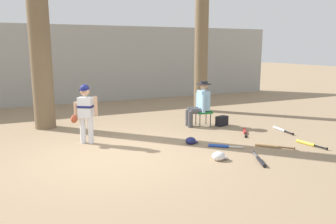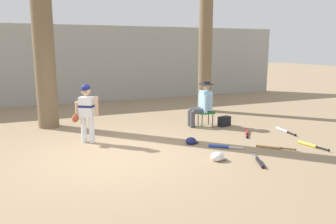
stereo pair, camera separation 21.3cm
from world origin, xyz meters
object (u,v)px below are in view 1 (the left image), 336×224
Objects in this scene: young_ballplayer at (85,110)px; bat_wood_tan at (270,146)px; bat_black_composite at (260,161)px; handbag_beside_stool at (222,121)px; batting_helmet_navy at (191,141)px; bat_blue_youth at (221,146)px; tree_near_player at (39,37)px; seated_spectator at (200,102)px; bat_aluminum_silver at (281,130)px; bat_red_barrel at (245,132)px; bat_yellow_trainer at (308,144)px; tree_behind_spectator at (201,48)px; batting_helmet_white at (219,156)px; folding_stool at (203,112)px.

bat_wood_tan is (3.47, -1.92, -0.71)m from young_ballplayer.
handbag_beside_stool is at bearing 70.45° from bat_black_composite.
young_ballplayer is at bearing 154.41° from batting_helmet_navy.
bat_wood_tan is at bearing -24.15° from bat_blue_youth.
tree_near_player is 4.11× the size of young_ballplayer.
bat_black_composite is (-0.43, -3.01, -0.61)m from seated_spectator.
bat_wood_tan is (0.80, 0.66, 0.00)m from bat_black_composite.
seated_spectator is at bearing 73.51° from bat_blue_youth.
bat_aluminum_silver is (2.17, 0.60, 0.00)m from bat_blue_youth.
handbag_beside_stool is (0.55, -0.23, -0.51)m from seated_spectator.
bat_blue_youth is (-0.14, 1.08, 0.00)m from bat_black_composite.
bat_blue_youth is 1.44m from bat_red_barrel.
bat_yellow_trainer is at bearing -67.00° from bat_red_barrel.
tree_behind_spectator is at bearing 98.37° from bat_aluminum_silver.
bat_aluminum_silver is at bearing -46.56° from handbag_beside_stool.
handbag_beside_stool is 2.13m from bat_wood_tan.
batting_helmet_white is at bearing -154.66° from bat_aluminum_silver.
bat_yellow_trainer is 1.53m from bat_red_barrel.
folding_stool reaches higher than bat_black_composite.
tree_near_player reaches higher than folding_stool.
seated_spectator is (-0.10, 0.01, 0.28)m from folding_stool.
batting_helmet_navy is at bearing 131.89° from bat_blue_youth.
bat_black_composite is at bearing -119.69° from bat_red_barrel.
tree_behind_spectator is 3.70m from bat_red_barrel.
bat_wood_tan is 1.68m from batting_helmet_navy.
young_ballplayer is 3.84× the size of handbag_beside_stool.
tree_behind_spectator is 15.40× the size of batting_helmet_white.
tree_behind_spectator is at bearing 72.56° from bat_black_composite.
young_ballplayer is at bearing -70.23° from tree_near_player.
seated_spectator is 1.78× the size of bat_red_barrel.
batting_helmet_navy reaches higher than bat_black_composite.
handbag_beside_stool is at bearing 56.46° from bat_blue_youth.
seated_spectator is 3.97× the size of batting_helmet_white.
seated_spectator is 3.10m from bat_black_composite.
young_ballplayer is at bearing -172.60° from folding_stool.
young_ballplayer reaches higher than bat_aluminum_silver.
tree_behind_spectator is 3.88× the size of seated_spectator.
bat_blue_youth is at bearing 53.31° from batting_helmet_white.
tree_near_player reaches higher than bat_red_barrel.
folding_stool is 0.37× the size of seated_spectator.
young_ballplayer is (-4.22, -2.35, -1.31)m from tree_behind_spectator.
young_ballplayer is 4.68× the size of batting_helmet_navy.
young_ballplayer is 2.18× the size of bat_blue_youth.
bat_red_barrel is (0.27, 1.21, -0.00)m from bat_wood_tan.
bat_aluminum_silver is 0.98m from bat_red_barrel.
seated_spectator reaches higher than handbag_beside_stool.
bat_wood_tan is at bearing -95.02° from handbag_beside_stool.
handbag_beside_stool is 0.57× the size of bat_blue_youth.
young_ballplayer is 1.09× the size of seated_spectator.
bat_red_barrel is at bearing -64.50° from folding_stool.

